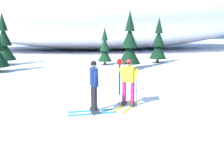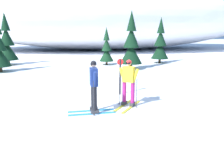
{
  "view_description": "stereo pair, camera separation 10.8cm",
  "coord_description": "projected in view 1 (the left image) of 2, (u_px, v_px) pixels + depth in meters",
  "views": [
    {
      "loc": [
        -1.94,
        -8.83,
        2.86
      ],
      "look_at": [
        -0.44,
        -0.69,
        0.95
      ],
      "focal_mm": 37.68,
      "sensor_mm": 36.0,
      "label": 1
    },
    {
      "loc": [
        -1.84,
        -8.85,
        2.86
      ],
      "look_at": [
        -0.44,
        -0.69,
        0.95
      ],
      "focal_mm": 37.68,
      "sensor_mm": 36.0,
      "label": 2
    }
  ],
  "objects": [
    {
      "name": "pine_tree_far_left",
      "position": [
        4.0,
        43.0,
        19.16
      ],
      "size": [
        1.65,
        1.65,
        4.27
      ],
      "color": "#47301E",
      "rests_on": "ground"
    },
    {
      "name": "snow_ridge_background",
      "position": [
        108.0,
        14.0,
        34.5
      ],
      "size": [
        45.54,
        21.67,
        10.12
      ],
      "primitive_type": "ellipsoid",
      "color": "white",
      "rests_on": "ground"
    },
    {
      "name": "pine_tree_far_right",
      "position": [
        158.0,
        44.0,
        20.49
      ],
      "size": [
        1.52,
        1.52,
        3.94
      ],
      "color": "#47301E",
      "rests_on": "ground"
    },
    {
      "name": "trail_marker_post",
      "position": [
        120.0,
        75.0,
        10.47
      ],
      "size": [
        0.28,
        0.07,
        1.63
      ],
      "color": "black",
      "rests_on": "ground"
    },
    {
      "name": "pine_tree_center",
      "position": [
        105.0,
        49.0,
        19.45
      ],
      "size": [
        1.19,
        1.19,
        3.08
      ],
      "color": "#47301E",
      "rests_on": "ground"
    },
    {
      "name": "skier_yellow_jacket",
      "position": [
        128.0,
        82.0,
        8.86
      ],
      "size": [
        1.34,
        1.58,
        1.79
      ],
      "color": "gold",
      "rests_on": "ground"
    },
    {
      "name": "ground_plane",
      "position": [
        120.0,
        103.0,
        9.45
      ],
      "size": [
        120.0,
        120.0,
        0.0
      ],
      "primitive_type": "plane",
      "color": "white"
    },
    {
      "name": "skier_navy_jacket",
      "position": [
        94.0,
        86.0,
        8.12
      ],
      "size": [
        1.67,
        0.8,
        1.85
      ],
      "color": "#2893CC",
      "rests_on": "ground"
    },
    {
      "name": "pine_tree_center_right",
      "position": [
        130.0,
        45.0,
        17.21
      ],
      "size": [
        1.64,
        1.64,
        4.23
      ],
      "color": "#47301E",
      "rests_on": "ground"
    }
  ]
}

